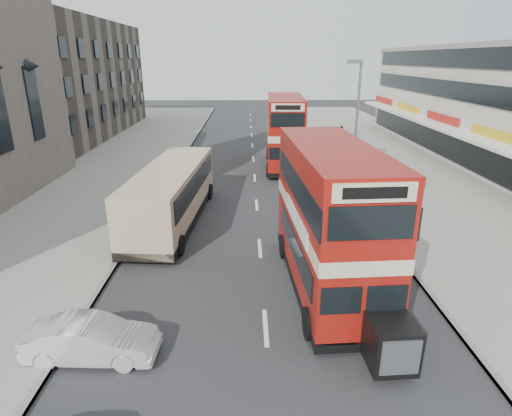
% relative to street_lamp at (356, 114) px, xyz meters
% --- Properties ---
extents(ground, '(160.00, 160.00, 0.00)m').
position_rel_street_lamp_xyz_m(ground, '(-6.52, -18.00, -4.78)').
color(ground, '#28282B').
rests_on(ground, ground).
extents(road_surface, '(12.00, 90.00, 0.01)m').
position_rel_street_lamp_xyz_m(road_surface, '(-6.52, 2.00, -4.78)').
color(road_surface, '#28282B').
rests_on(road_surface, ground).
extents(pavement_right, '(12.00, 90.00, 0.15)m').
position_rel_street_lamp_xyz_m(pavement_right, '(5.48, 2.00, -4.71)').
color(pavement_right, gray).
rests_on(pavement_right, ground).
extents(pavement_left, '(12.00, 90.00, 0.15)m').
position_rel_street_lamp_xyz_m(pavement_left, '(-18.52, 2.00, -4.71)').
color(pavement_left, gray).
rests_on(pavement_left, ground).
extents(kerb_left, '(0.20, 90.00, 0.16)m').
position_rel_street_lamp_xyz_m(kerb_left, '(-12.62, 2.00, -4.71)').
color(kerb_left, gray).
rests_on(kerb_left, ground).
extents(kerb_right, '(0.20, 90.00, 0.16)m').
position_rel_street_lamp_xyz_m(kerb_right, '(-0.42, 2.00, -4.71)').
color(kerb_right, gray).
rests_on(kerb_right, ground).
extents(brick_terrace, '(14.00, 28.00, 12.00)m').
position_rel_street_lamp_xyz_m(brick_terrace, '(-28.52, 20.00, 1.22)').
color(brick_terrace, '#66594C').
rests_on(brick_terrace, ground).
extents(street_lamp, '(1.00, 0.20, 8.12)m').
position_rel_street_lamp_xyz_m(street_lamp, '(0.00, 0.00, 0.00)').
color(street_lamp, slate).
rests_on(street_lamp, ground).
extents(bus_main, '(3.08, 9.54, 5.23)m').
position_rel_street_lamp_xyz_m(bus_main, '(-4.11, -13.48, -2.03)').
color(bus_main, black).
rests_on(bus_main, ground).
extents(bus_second, '(3.05, 9.71, 5.29)m').
position_rel_street_lamp_xyz_m(bus_second, '(-4.11, 5.19, -2.00)').
color(bus_second, black).
rests_on(bus_second, ground).
extents(coach, '(3.44, 10.57, 2.75)m').
position_rel_street_lamp_xyz_m(coach, '(-10.99, -6.56, -3.16)').
color(coach, black).
rests_on(coach, ground).
extents(car_left_front, '(3.78, 1.47, 1.23)m').
position_rel_street_lamp_xyz_m(car_left_front, '(-11.56, -17.32, -4.17)').
color(car_left_front, silver).
rests_on(car_left_front, ground).
extents(car_right_a, '(4.47, 1.97, 1.28)m').
position_rel_street_lamp_xyz_m(car_right_a, '(-1.99, -3.67, -4.15)').
color(car_right_a, '#9F290F').
rests_on(car_right_a, ground).
extents(car_right_b, '(4.91, 2.77, 1.29)m').
position_rel_street_lamp_xyz_m(car_right_b, '(-1.72, 1.66, -4.14)').
color(car_right_b, '#BE4D13').
rests_on(car_right_b, ground).
extents(car_right_c, '(3.90, 1.86, 1.29)m').
position_rel_street_lamp_xyz_m(car_right_c, '(-1.97, 13.30, -4.14)').
color(car_right_c, '#639DC6').
rests_on(car_right_c, ground).
extents(pedestrian_near, '(0.79, 0.65, 1.84)m').
position_rel_street_lamp_xyz_m(pedestrian_near, '(1.74, -2.72, -3.71)').
color(pedestrian_near, gray).
rests_on(pedestrian_near, pavement_right).
extents(pedestrian_far, '(1.19, 0.83, 1.88)m').
position_rel_street_lamp_xyz_m(pedestrian_far, '(2.07, 13.13, -3.70)').
color(pedestrian_far, gray).
rests_on(pedestrian_far, pavement_right).
extents(cyclist, '(0.72, 1.63, 2.32)m').
position_rel_street_lamp_xyz_m(cyclist, '(-2.98, 4.75, -3.94)').
color(cyclist, gray).
rests_on(cyclist, ground).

